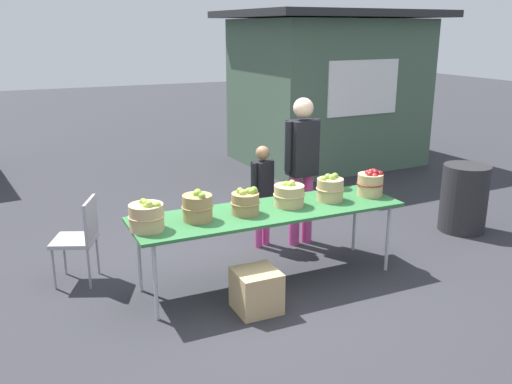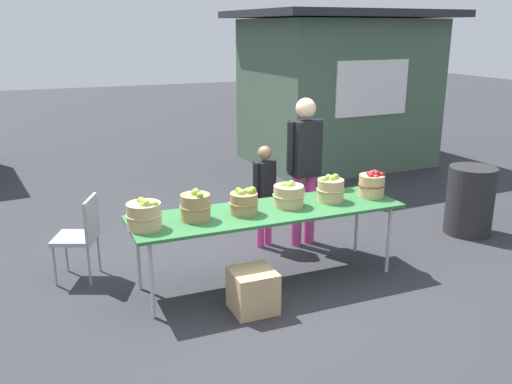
{
  "view_description": "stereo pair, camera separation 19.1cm",
  "coord_description": "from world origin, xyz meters",
  "px_view_note": "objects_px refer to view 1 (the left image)",
  "views": [
    {
      "loc": [
        -2.25,
        -4.58,
        2.46
      ],
      "look_at": [
        0.0,
        0.3,
        0.85
      ],
      "focal_mm": 38.7,
      "sensor_mm": 36.0,
      "label": 1
    },
    {
      "loc": [
        -2.07,
        -4.66,
        2.46
      ],
      "look_at": [
        0.0,
        0.3,
        0.85
      ],
      "focal_mm": 38.7,
      "sensor_mm": 36.0,
      "label": 2
    }
  ],
  "objects_px": {
    "apple_basket_green_2": "(246,202)",
    "vendor_adult": "(302,160)",
    "apple_basket_green_1": "(198,207)",
    "child_customer": "(262,188)",
    "market_table": "(269,213)",
    "apple_basket_green_3": "(289,194)",
    "apple_basket_red_0": "(371,183)",
    "apple_basket_green_4": "(330,188)",
    "apple_basket_green_0": "(147,216)",
    "produce_crate": "(256,291)",
    "folding_chair": "(81,234)",
    "trash_barrel": "(464,198)"
  },
  "relations": [
    {
      "from": "apple_basket_green_4",
      "to": "produce_crate",
      "type": "relative_size",
      "value": 0.76
    },
    {
      "from": "produce_crate",
      "to": "apple_basket_green_3",
      "type": "bearing_deg",
      "value": 42.01
    },
    {
      "from": "apple_basket_green_1",
      "to": "apple_basket_red_0",
      "type": "height_order",
      "value": "apple_basket_green_1"
    },
    {
      "from": "apple_basket_green_1",
      "to": "apple_basket_green_3",
      "type": "height_order",
      "value": "apple_basket_green_1"
    },
    {
      "from": "vendor_adult",
      "to": "trash_barrel",
      "type": "bearing_deg",
      "value": 163.91
    },
    {
      "from": "apple_basket_red_0",
      "to": "produce_crate",
      "type": "height_order",
      "value": "apple_basket_red_0"
    },
    {
      "from": "market_table",
      "to": "apple_basket_red_0",
      "type": "xyz_separation_m",
      "value": [
        1.19,
        -0.01,
        0.17
      ]
    },
    {
      "from": "apple_basket_green_0",
      "to": "trash_barrel",
      "type": "height_order",
      "value": "apple_basket_green_0"
    },
    {
      "from": "apple_basket_green_2",
      "to": "folding_chair",
      "type": "relative_size",
      "value": 0.33
    },
    {
      "from": "apple_basket_green_1",
      "to": "apple_basket_green_2",
      "type": "distance_m",
      "value": 0.48
    },
    {
      "from": "apple_basket_green_2",
      "to": "produce_crate",
      "type": "xyz_separation_m",
      "value": [
        -0.12,
        -0.5,
        -0.68
      ]
    },
    {
      "from": "apple_basket_green_4",
      "to": "apple_basket_red_0",
      "type": "relative_size",
      "value": 1.01
    },
    {
      "from": "market_table",
      "to": "child_customer",
      "type": "distance_m",
      "value": 0.93
    },
    {
      "from": "apple_basket_green_0",
      "to": "produce_crate",
      "type": "height_order",
      "value": "apple_basket_green_0"
    },
    {
      "from": "trash_barrel",
      "to": "produce_crate",
      "type": "relative_size",
      "value": 2.19
    },
    {
      "from": "apple_basket_green_1",
      "to": "apple_basket_green_2",
      "type": "bearing_deg",
      "value": -2.06
    },
    {
      "from": "apple_basket_green_0",
      "to": "apple_basket_red_0",
      "type": "xyz_separation_m",
      "value": [
        2.4,
        0.04,
        0.01
      ]
    },
    {
      "from": "apple_basket_green_3",
      "to": "produce_crate",
      "type": "height_order",
      "value": "apple_basket_green_3"
    },
    {
      "from": "apple_basket_green_2",
      "to": "apple_basket_green_3",
      "type": "relative_size",
      "value": 0.89
    },
    {
      "from": "market_table",
      "to": "apple_basket_green_3",
      "type": "xyz_separation_m",
      "value": [
        0.24,
        0.04,
        0.15
      ]
    },
    {
      "from": "apple_basket_green_0",
      "to": "child_customer",
      "type": "xyz_separation_m",
      "value": [
        1.55,
        0.91,
        -0.17
      ]
    },
    {
      "from": "apple_basket_green_2",
      "to": "apple_basket_green_4",
      "type": "bearing_deg",
      "value": 2.04
    },
    {
      "from": "apple_basket_green_0",
      "to": "apple_basket_green_4",
      "type": "distance_m",
      "value": 1.92
    },
    {
      "from": "vendor_adult",
      "to": "folding_chair",
      "type": "relative_size",
      "value": 2.0
    },
    {
      "from": "apple_basket_green_2",
      "to": "vendor_adult",
      "type": "distance_m",
      "value": 1.29
    },
    {
      "from": "apple_basket_green_1",
      "to": "folding_chair",
      "type": "height_order",
      "value": "apple_basket_green_1"
    },
    {
      "from": "apple_basket_green_3",
      "to": "apple_basket_red_0",
      "type": "xyz_separation_m",
      "value": [
        0.95,
        -0.05,
        0.02
      ]
    },
    {
      "from": "market_table",
      "to": "produce_crate",
      "type": "distance_m",
      "value": 0.82
    },
    {
      "from": "apple_basket_red_0",
      "to": "trash_barrel",
      "type": "bearing_deg",
      "value": 9.9
    },
    {
      "from": "apple_basket_green_2",
      "to": "vendor_adult",
      "type": "bearing_deg",
      "value": 36.3
    },
    {
      "from": "market_table",
      "to": "apple_basket_green_3",
      "type": "distance_m",
      "value": 0.29
    },
    {
      "from": "apple_basket_green_1",
      "to": "produce_crate",
      "type": "relative_size",
      "value": 0.77
    },
    {
      "from": "folding_chair",
      "to": "produce_crate",
      "type": "relative_size",
      "value": 2.24
    },
    {
      "from": "apple_basket_red_0",
      "to": "market_table",
      "type": "bearing_deg",
      "value": 179.5
    },
    {
      "from": "apple_basket_green_3",
      "to": "produce_crate",
      "type": "relative_size",
      "value": 0.83
    },
    {
      "from": "apple_basket_green_4",
      "to": "trash_barrel",
      "type": "xyz_separation_m",
      "value": [
        2.13,
        0.26,
        -0.46
      ]
    },
    {
      "from": "apple_basket_green_0",
      "to": "trash_barrel",
      "type": "distance_m",
      "value": 4.09
    },
    {
      "from": "apple_basket_green_0",
      "to": "apple_basket_green_3",
      "type": "relative_size",
      "value": 1.01
    },
    {
      "from": "apple_basket_green_4",
      "to": "vendor_adult",
      "type": "xyz_separation_m",
      "value": [
        0.08,
        0.73,
        0.13
      ]
    },
    {
      "from": "apple_basket_green_3",
      "to": "folding_chair",
      "type": "xyz_separation_m",
      "value": [
        -1.93,
        0.71,
        -0.36
      ]
    },
    {
      "from": "child_customer",
      "to": "folding_chair",
      "type": "xyz_separation_m",
      "value": [
        -2.03,
        -0.11,
        -0.19
      ]
    },
    {
      "from": "apple_basket_green_0",
      "to": "apple_basket_green_4",
      "type": "bearing_deg",
      "value": 2.11
    },
    {
      "from": "market_table",
      "to": "folding_chair",
      "type": "relative_size",
      "value": 3.14
    },
    {
      "from": "apple_basket_red_0",
      "to": "produce_crate",
      "type": "distance_m",
      "value": 1.77
    },
    {
      "from": "apple_basket_green_1",
      "to": "market_table",
      "type": "bearing_deg",
      "value": -0.4
    },
    {
      "from": "vendor_adult",
      "to": "apple_basket_green_1",
      "type": "bearing_deg",
      "value": 22.93
    },
    {
      "from": "market_table",
      "to": "vendor_adult",
      "type": "bearing_deg",
      "value": 43.64
    },
    {
      "from": "apple_basket_green_2",
      "to": "apple_basket_green_3",
      "type": "xyz_separation_m",
      "value": [
        0.49,
        0.05,
        -0.0
      ]
    },
    {
      "from": "apple_basket_green_1",
      "to": "child_customer",
      "type": "relative_size",
      "value": 0.25
    },
    {
      "from": "apple_basket_green_1",
      "to": "apple_basket_green_3",
      "type": "distance_m",
      "value": 0.97
    }
  ]
}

